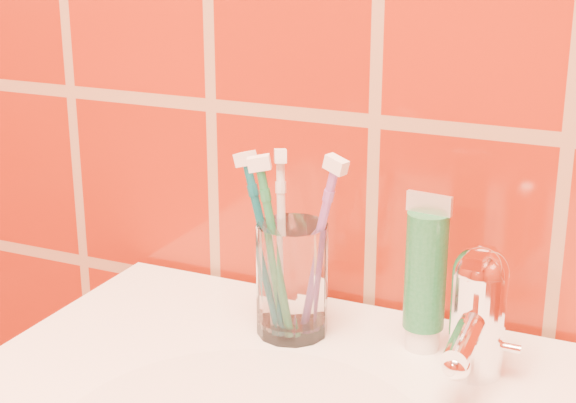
% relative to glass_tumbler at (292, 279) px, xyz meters
% --- Properties ---
extents(glass_tumbler, '(0.07, 0.07, 0.11)m').
position_rel_glass_tumbler_xyz_m(glass_tumbler, '(0.00, 0.00, 0.00)').
color(glass_tumbler, white).
rests_on(glass_tumbler, pedestal_sink).
extents(toothpaste_tube, '(0.04, 0.04, 0.15)m').
position_rel_glass_tumbler_xyz_m(toothpaste_tube, '(0.12, 0.02, 0.02)').
color(toothpaste_tube, white).
rests_on(toothpaste_tube, pedestal_sink).
extents(faucet, '(0.05, 0.11, 0.12)m').
position_rel_glass_tumbler_xyz_m(faucet, '(0.18, -0.01, 0.01)').
color(faucet, white).
rests_on(faucet, pedestal_sink).
extents(toothbrush_0, '(0.07, 0.09, 0.19)m').
position_rel_glass_tumbler_xyz_m(toothbrush_0, '(-0.02, 0.01, 0.03)').
color(toothbrush_0, white).
rests_on(toothbrush_0, glass_tumbler).
extents(toothbrush_1, '(0.08, 0.07, 0.19)m').
position_rel_glass_tumbler_xyz_m(toothbrush_1, '(-0.01, -0.01, 0.03)').
color(toothbrush_1, '#207B49').
rests_on(toothbrush_1, glass_tumbler).
extents(toothbrush_2, '(0.11, 0.09, 0.18)m').
position_rel_glass_tumbler_xyz_m(toothbrush_2, '(-0.03, -0.00, 0.03)').
color(toothbrush_2, '#0C5C6A').
rests_on(toothbrush_2, glass_tumbler).
extents(toothbrush_3, '(0.10, 0.09, 0.19)m').
position_rel_glass_tumbler_xyz_m(toothbrush_3, '(0.02, 0.00, 0.03)').
color(toothbrush_3, '#8B4DA6').
rests_on(toothbrush_3, glass_tumbler).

